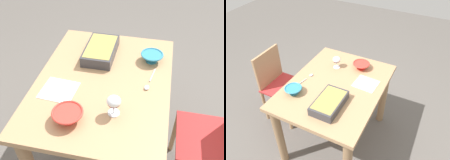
% 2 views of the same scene
% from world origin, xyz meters
% --- Properties ---
extents(ground_plane, '(8.00, 8.00, 0.00)m').
position_xyz_m(ground_plane, '(0.00, 0.00, 0.00)').
color(ground_plane, '#5B5651').
extents(dining_table, '(1.10, 0.84, 0.77)m').
position_xyz_m(dining_table, '(0.00, 0.00, 0.62)').
color(dining_table, tan).
rests_on(dining_table, ground_plane).
extents(chair, '(0.41, 0.38, 0.85)m').
position_xyz_m(chair, '(0.06, 0.77, 0.47)').
color(chair, '#B22D2D').
rests_on(chair, ground_plane).
extents(wine_glass, '(0.08, 0.08, 0.12)m').
position_xyz_m(wine_glass, '(0.25, 0.12, 0.85)').
color(wine_glass, white).
rests_on(wine_glass, dining_table).
extents(casserole_dish, '(0.34, 0.20, 0.08)m').
position_xyz_m(casserole_dish, '(-0.27, -0.08, 0.81)').
color(casserole_dish, '#38383D').
rests_on(casserole_dish, dining_table).
extents(mixing_bowl, '(0.17, 0.17, 0.07)m').
position_xyz_m(mixing_bowl, '(0.35, -0.11, 0.81)').
color(mixing_bowl, red).
rests_on(mixing_bowl, dining_table).
extents(small_bowl, '(0.15, 0.15, 0.06)m').
position_xyz_m(small_bowl, '(-0.27, 0.28, 0.80)').
color(small_bowl, teal).
rests_on(small_bowl, dining_table).
extents(serving_spoon, '(0.22, 0.06, 0.01)m').
position_xyz_m(serving_spoon, '(-0.02, 0.28, 0.77)').
color(serving_spoon, silver).
rests_on(serving_spoon, dining_table).
extents(napkin, '(0.21, 0.22, 0.00)m').
position_xyz_m(napkin, '(0.14, -0.24, 0.77)').
color(napkin, white).
rests_on(napkin, dining_table).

